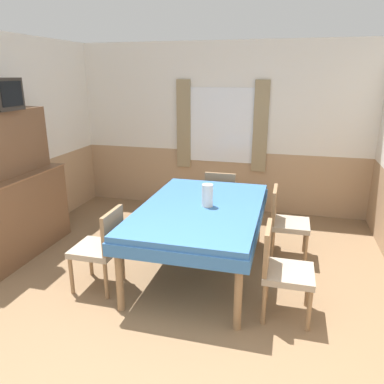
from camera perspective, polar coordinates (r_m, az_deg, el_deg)
name	(u,v)px	position (r m, az deg, el deg)	size (l,w,h in m)	color
wall_back	(221,129)	(5.96, 4.41, 9.59)	(4.94, 0.10, 2.60)	white
wall_left	(0,146)	(5.07, -27.20, 6.30)	(0.05, 4.56, 2.60)	white
dining_table	(201,215)	(4.04, 1.35, -3.49)	(1.28, 2.01, 0.77)	#386BA8
chair_right_near	(281,268)	(3.49, 13.48, -11.16)	(0.44, 0.44, 0.85)	#93704C
chair_head_window	(221,197)	(5.26, 4.52, -0.80)	(0.44, 0.44, 0.85)	#93704C
chair_left_near	(102,246)	(3.91, -13.61, -7.94)	(0.44, 0.44, 0.85)	#93704C
chair_right_far	(285,220)	(4.57, 13.98, -4.17)	(0.44, 0.44, 0.85)	#93704C
sideboard	(14,197)	(4.91, -25.44, -0.63)	(0.46, 1.43, 1.73)	brown
tv	(1,94)	(4.71, -27.10, 13.11)	(0.29, 0.39, 0.35)	#2D2823
vase	(207,195)	(3.98, 2.36, -0.50)	(0.12, 0.12, 0.24)	silver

